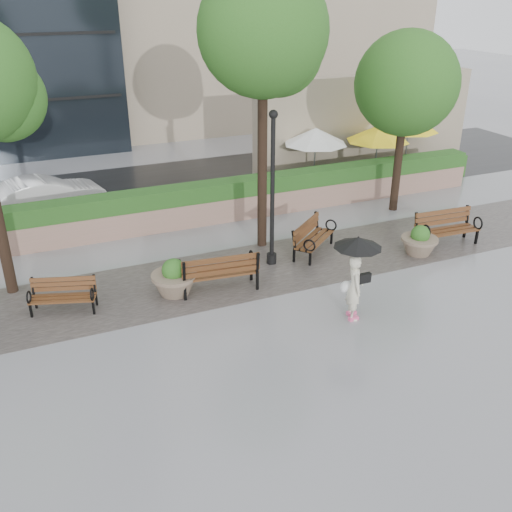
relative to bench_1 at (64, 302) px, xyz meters
name	(u,v)px	position (x,y,z in m)	size (l,w,h in m)	color
ground	(245,336)	(3.66, -2.76, -0.25)	(100.00, 100.00, 0.00)	gray
cobble_strip	(204,280)	(3.66, 0.24, -0.24)	(28.00, 3.20, 0.01)	#383330
hedge_wall	(164,209)	(3.66, 4.24, 0.42)	(24.00, 0.80, 1.35)	#9B7264
cafe_wall	(365,124)	(13.16, 7.24, 1.75)	(10.00, 0.60, 4.00)	tan
cafe_hedge	(382,176)	(12.66, 5.04, 0.20)	(8.00, 0.50, 0.90)	#26531B
asphalt_street	(139,191)	(3.66, 8.24, -0.25)	(40.00, 7.00, 0.00)	black
bench_1	(64,302)	(0.00, 0.00, 0.00)	(1.66, 1.06, 0.83)	brown
bench_2	(219,279)	(3.86, -0.47, 0.07)	(2.09, 1.01, 1.08)	brown
bench_3	(313,244)	(7.22, 0.62, 0.04)	(1.83, 1.68, 0.96)	brown
bench_4	(446,235)	(11.24, -0.46, 0.07)	(2.01, 0.89, 1.06)	brown
planter_left	(174,280)	(2.73, -0.20, 0.14)	(1.17, 1.17, 0.98)	#7F6B56
planter_right	(419,243)	(10.07, -0.69, 0.11)	(1.08, 1.08, 0.90)	#7F6B56
lamppost	(272,200)	(5.78, 0.45, 1.69)	(0.28, 0.28, 4.38)	black
tree_1	(267,37)	(6.19, 1.81, 5.75)	(3.57, 3.50, 7.92)	black
tree_2	(409,87)	(11.75, 2.81, 4.00)	(3.48, 3.39, 6.06)	black
patio_umb_white	(316,137)	(10.23, 6.18, 1.74)	(2.50, 2.50, 2.30)	black
patio_umb_yellow_a	(378,134)	(12.71, 5.63, 1.74)	(2.50, 2.50, 2.30)	black
patio_umb_yellow_b	(409,124)	(14.91, 6.60, 1.74)	(2.50, 2.50, 2.30)	black
car_right	(44,197)	(0.15, 6.96, 0.43)	(1.44, 4.12, 1.36)	white
pedestrian	(356,270)	(6.36, -2.98, 1.01)	(1.13, 1.13, 2.07)	#EBE3C5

